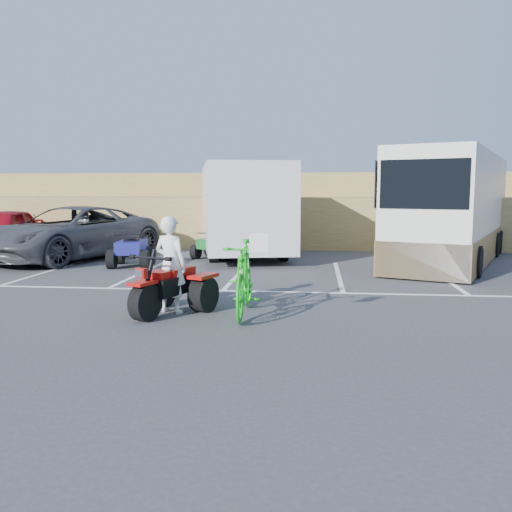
# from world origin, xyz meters

# --- Properties ---
(ground) EXTENTS (100.00, 100.00, 0.00)m
(ground) POSITION_xyz_m (0.00, 0.00, 0.00)
(ground) COLOR #3A3A3D
(ground) RESTS_ON ground
(parking_stripes) EXTENTS (28.00, 5.16, 0.01)m
(parking_stripes) POSITION_xyz_m (0.87, 4.07, 0.00)
(parking_stripes) COLOR white
(parking_stripes) RESTS_ON ground
(grass_embankment) EXTENTS (40.00, 8.50, 3.10)m
(grass_embankment) POSITION_xyz_m (0.00, 15.48, 1.42)
(grass_embankment) COLOR olive
(grass_embankment) RESTS_ON ground
(red_trike_atv) EXTENTS (1.86, 2.10, 1.13)m
(red_trike_atv) POSITION_xyz_m (-0.63, -0.03, 0.00)
(red_trike_atv) COLOR #B10D0A
(red_trike_atv) RESTS_ON ground
(rider) EXTENTS (0.77, 0.64, 1.80)m
(rider) POSITION_xyz_m (-0.58, 0.11, 0.90)
(rider) COLOR white
(rider) RESTS_ON ground
(green_dirt_bike) EXTENTS (0.72, 2.29, 1.36)m
(green_dirt_bike) POSITION_xyz_m (0.80, 0.05, 0.68)
(green_dirt_bike) COLOR #14BF19
(green_dirt_bike) RESTS_ON ground
(grey_pickup) EXTENTS (5.03, 6.93, 1.75)m
(grey_pickup) POSITION_xyz_m (-5.96, 7.47, 0.88)
(grey_pickup) COLOR #3F4146
(grey_pickup) RESTS_ON ground
(red_car) EXTENTS (2.54, 5.04, 1.65)m
(red_car) POSITION_xyz_m (-9.19, 8.69, 0.82)
(red_car) COLOR #9B0814
(red_car) RESTS_ON ground
(cargo_trailer) EXTENTS (4.13, 7.14, 3.13)m
(cargo_trailer) POSITION_xyz_m (-0.44, 9.14, 1.69)
(cargo_trailer) COLOR silver
(cargo_trailer) RESTS_ON ground
(rv_motorhome) EXTENTS (5.74, 9.52, 3.35)m
(rv_motorhome) POSITION_xyz_m (6.45, 8.44, 1.46)
(rv_motorhome) COLOR silver
(rv_motorhome) RESTS_ON ground
(quad_atv_blue) EXTENTS (1.39, 1.74, 1.04)m
(quad_atv_blue) POSITION_xyz_m (-3.42, 6.10, 0.00)
(quad_atv_blue) COLOR navy
(quad_atv_blue) RESTS_ON ground
(quad_atv_green) EXTENTS (1.43, 1.65, 0.90)m
(quad_atv_green) POSITION_xyz_m (-1.36, 8.34, 0.00)
(quad_atv_green) COLOR #145A24
(quad_atv_green) RESTS_ON ground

